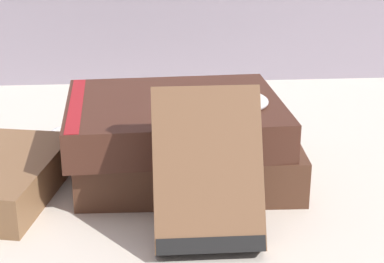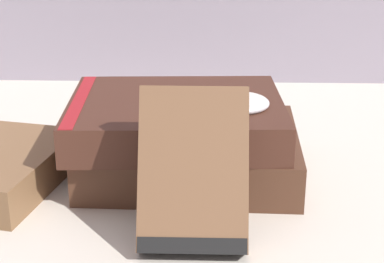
% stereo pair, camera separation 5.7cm
% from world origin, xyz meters
% --- Properties ---
extents(ground_plane, '(3.00, 3.00, 0.00)m').
position_xyz_m(ground_plane, '(0.00, 0.00, 0.00)').
color(ground_plane, beige).
extents(book_flat_bottom, '(0.21, 0.17, 0.04)m').
position_xyz_m(book_flat_bottom, '(0.01, 0.05, 0.02)').
color(book_flat_bottom, '#4C2D1E').
rests_on(book_flat_bottom, ground_plane).
extents(book_flat_top, '(0.20, 0.17, 0.04)m').
position_xyz_m(book_flat_top, '(-0.00, 0.04, 0.06)').
color(book_flat_top, '#422319').
rests_on(book_flat_top, book_flat_bottom).
extents(book_leaning_front, '(0.08, 0.07, 0.12)m').
position_xyz_m(book_leaning_front, '(0.02, -0.09, 0.06)').
color(book_leaning_front, brown).
rests_on(book_leaning_front, ground_plane).
extents(pocket_watch, '(0.06, 0.06, 0.01)m').
position_xyz_m(pocket_watch, '(0.06, 0.02, 0.08)').
color(pocket_watch, silver).
rests_on(pocket_watch, book_flat_top).
extents(reading_glasses, '(0.11, 0.07, 0.00)m').
position_xyz_m(reading_glasses, '(-0.08, 0.17, 0.00)').
color(reading_glasses, '#ADADB2').
rests_on(reading_glasses, ground_plane).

